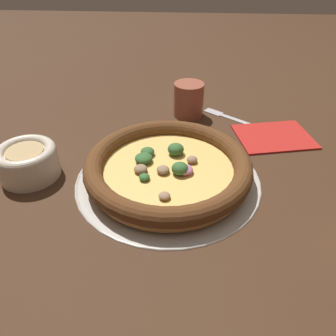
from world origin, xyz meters
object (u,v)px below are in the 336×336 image
object	(u,v)px
fork	(235,119)
bowl_near	(27,161)
pizza_tray	(168,178)
napkin	(274,136)
drinking_cup	(189,100)
pizza	(168,167)

from	to	relation	value
fork	bowl_near	bearing A→B (deg)	68.05
pizza_tray	napkin	size ratio (longest dim) A/B	1.85
bowl_near	fork	world-z (taller)	bowl_near
bowl_near	napkin	bearing A→B (deg)	19.70
pizza_tray	drinking_cup	distance (m)	0.26
napkin	fork	distance (m)	0.11
pizza_tray	napkin	world-z (taller)	napkin
pizza	bowl_near	size ratio (longest dim) A/B	2.77
pizza	bowl_near	xyz separation A→B (m)	(-0.25, -0.01, 0.01)
pizza_tray	napkin	bearing A→B (deg)	36.69
napkin	fork	xyz separation A→B (m)	(-0.08, 0.08, -0.00)
bowl_near	fork	xyz separation A→B (m)	(0.40, 0.25, -0.03)
bowl_near	drinking_cup	world-z (taller)	drinking_cup
pizza_tray	pizza	world-z (taller)	pizza
bowl_near	fork	bearing A→B (deg)	31.76
drinking_cup	napkin	distance (m)	0.21
pizza_tray	napkin	distance (m)	0.27
pizza	fork	size ratio (longest dim) A/B	1.80
pizza_tray	bowl_near	size ratio (longest dim) A/B	3.11
pizza	drinking_cup	world-z (taller)	drinking_cup
pizza	napkin	distance (m)	0.28
pizza	bowl_near	world-z (taller)	bowl_near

